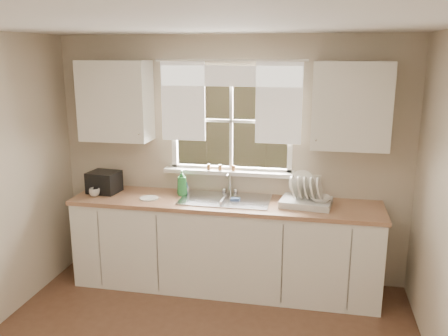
% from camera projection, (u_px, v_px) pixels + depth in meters
% --- Properties ---
extents(room_walls, '(3.62, 4.02, 2.50)m').
position_uv_depth(room_walls, '(169.00, 236.00, 2.89)').
color(room_walls, beige).
rests_on(room_walls, ground).
extents(ceiling, '(3.60, 4.00, 0.02)m').
position_uv_depth(ceiling, '(166.00, 21.00, 2.66)').
color(ceiling, silver).
rests_on(ceiling, room_walls).
extents(window, '(1.38, 0.16, 1.06)m').
position_uv_depth(window, '(231.00, 137.00, 4.80)').
color(window, white).
rests_on(window, room_walls).
extents(curtains, '(1.50, 0.03, 0.81)m').
position_uv_depth(curtains, '(230.00, 93.00, 4.65)').
color(curtains, white).
rests_on(curtains, room_walls).
extents(base_cabinets, '(3.00, 0.62, 0.87)m').
position_uv_depth(base_cabinets, '(225.00, 246.00, 4.75)').
color(base_cabinets, white).
rests_on(base_cabinets, ground).
extents(countertop, '(3.04, 0.65, 0.04)m').
position_uv_depth(countertop, '(225.00, 203.00, 4.64)').
color(countertop, '#A57552').
rests_on(countertop, base_cabinets).
extents(upper_cabinet_left, '(0.70, 0.33, 0.80)m').
position_uv_depth(upper_cabinet_left, '(116.00, 101.00, 4.77)').
color(upper_cabinet_left, white).
rests_on(upper_cabinet_left, room_walls).
extents(upper_cabinet_right, '(0.70, 0.33, 0.80)m').
position_uv_depth(upper_cabinet_right, '(351.00, 106.00, 4.33)').
color(upper_cabinet_right, white).
rests_on(upper_cabinet_right, room_walls).
extents(wall_outlet, '(0.08, 0.01, 0.12)m').
position_uv_depth(wall_outlet, '(317.00, 181.00, 4.72)').
color(wall_outlet, beige).
rests_on(wall_outlet, room_walls).
extents(sill_jars, '(0.30, 0.04, 0.06)m').
position_uv_depth(sill_jars, '(221.00, 168.00, 4.84)').
color(sill_jars, brown).
rests_on(sill_jars, window).
extents(sink, '(0.88, 0.52, 0.40)m').
position_uv_depth(sink, '(225.00, 207.00, 4.68)').
color(sink, '#B7B7BC').
rests_on(sink, countertop).
extents(dish_rack, '(0.51, 0.41, 0.31)m').
position_uv_depth(dish_rack, '(306.00, 198.00, 4.49)').
color(dish_rack, silver).
rests_on(dish_rack, countertop).
extents(bowl, '(0.22, 0.22, 0.05)m').
position_uv_depth(bowl, '(320.00, 199.00, 4.42)').
color(bowl, white).
rests_on(bowl, dish_rack).
extents(soap_bottle_a, '(0.13, 0.13, 0.27)m').
position_uv_depth(soap_bottle_a, '(182.00, 183.00, 4.79)').
color(soap_bottle_a, '#2C873E').
rests_on(soap_bottle_a, countertop).
extents(soap_bottle_b, '(0.10, 0.10, 0.17)m').
position_uv_depth(soap_bottle_b, '(184.00, 186.00, 4.85)').
color(soap_bottle_b, '#3167B8').
rests_on(soap_bottle_b, countertop).
extents(soap_bottle_c, '(0.11, 0.11, 0.15)m').
position_uv_depth(soap_bottle_c, '(184.00, 187.00, 4.85)').
color(soap_bottle_c, beige).
rests_on(soap_bottle_c, countertop).
extents(saucer, '(0.19, 0.19, 0.01)m').
position_uv_depth(saucer, '(149.00, 198.00, 4.70)').
color(saucer, silver).
rests_on(saucer, countertop).
extents(cup, '(0.13, 0.13, 0.08)m').
position_uv_depth(cup, '(94.00, 192.00, 4.78)').
color(cup, beige).
rests_on(cup, countertop).
extents(black_appliance, '(0.33, 0.29, 0.22)m').
position_uv_depth(black_appliance, '(104.00, 182.00, 4.90)').
color(black_appliance, black).
rests_on(black_appliance, countertop).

